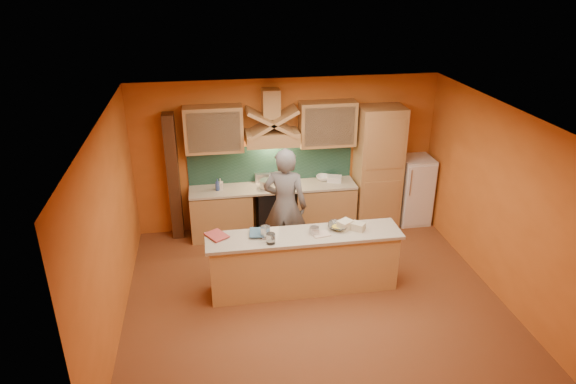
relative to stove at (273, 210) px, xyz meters
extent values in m
cube|color=brown|center=(0.30, -2.20, -0.45)|extent=(5.50, 5.00, 0.01)
cube|color=white|center=(0.30, -2.20, 2.35)|extent=(5.50, 5.00, 0.01)
cube|color=#CD6B28|center=(0.30, 0.30, 0.95)|extent=(5.50, 0.02, 2.80)
cube|color=#CD6B28|center=(0.30, -4.70, 0.95)|extent=(5.50, 0.02, 2.80)
cube|color=#CD6B28|center=(-2.45, -2.20, 0.95)|extent=(0.02, 5.00, 2.80)
cube|color=#CD6B28|center=(3.05, -2.20, 0.95)|extent=(0.02, 5.00, 2.80)
cube|color=tan|center=(-0.95, 0.00, -0.02)|extent=(1.10, 0.60, 0.86)
cube|color=tan|center=(0.95, 0.00, -0.02)|extent=(1.10, 0.60, 0.86)
cube|color=#BAB09D|center=(0.00, 0.00, 0.45)|extent=(3.00, 0.62, 0.04)
cube|color=black|center=(0.00, 0.00, 0.00)|extent=(0.60, 0.58, 0.90)
cube|color=#1B3C32|center=(0.00, 0.28, 0.80)|extent=(3.00, 0.03, 0.70)
cube|color=tan|center=(0.00, 0.05, 1.37)|extent=(0.92, 0.50, 0.24)
cube|color=tan|center=(0.00, 0.15, 1.95)|extent=(0.30, 0.30, 0.50)
cube|color=tan|center=(-1.00, 0.12, 1.55)|extent=(1.00, 0.35, 0.80)
cube|color=tan|center=(1.00, 0.12, 1.55)|extent=(1.00, 0.35, 0.80)
cube|color=tan|center=(1.95, 0.00, 0.70)|extent=(0.80, 0.60, 2.30)
cube|color=white|center=(2.70, 0.00, 0.20)|extent=(0.58, 0.60, 1.30)
cube|color=#472816|center=(-1.75, 0.15, 0.70)|extent=(0.20, 0.30, 2.30)
cube|color=#DBB070|center=(0.20, -1.90, -0.01)|extent=(2.80, 0.55, 0.88)
cube|color=#BAB09D|center=(0.20, -1.90, 0.47)|extent=(2.90, 0.62, 0.05)
imported|color=slate|center=(0.06, -0.98, 0.54)|extent=(0.84, 0.69, 1.97)
cylinder|color=#BBBCC3|center=(-0.13, -0.08, 0.53)|extent=(0.28, 0.28, 0.16)
cylinder|color=silver|center=(0.05, 0.11, 0.52)|extent=(0.26, 0.26, 0.14)
imported|color=silver|center=(-0.94, 0.01, 0.57)|extent=(0.10, 0.10, 0.21)
imported|color=#364E95|center=(-0.99, -0.02, 0.58)|extent=(0.11, 0.11, 0.22)
imported|color=white|center=(0.96, 0.14, 0.51)|extent=(0.34, 0.34, 0.08)
cube|color=white|center=(1.14, 0.05, 0.52)|extent=(0.31, 0.28, 0.09)
imported|color=#B74241|center=(-1.18, -1.82, 0.51)|extent=(0.38, 0.41, 0.03)
imported|color=#3F698C|center=(-0.59, -1.78, 0.53)|extent=(0.26, 0.33, 0.02)
cylinder|color=silver|center=(-0.38, -1.90, 0.58)|extent=(0.15, 0.15, 0.18)
cylinder|color=silver|center=(-0.32, -2.08, 0.57)|extent=(0.17, 0.17, 0.15)
cube|color=silver|center=(0.35, -1.92, 0.54)|extent=(0.13, 0.13, 0.09)
imported|color=silver|center=(0.74, -1.81, 0.53)|extent=(0.41, 0.41, 0.08)
cube|color=beige|center=(0.44, -1.95, 0.50)|extent=(0.28, 0.23, 0.02)
cube|color=beige|center=(0.84, -1.83, 0.56)|extent=(0.27, 0.26, 0.14)
cube|color=beige|center=(1.02, -1.90, 0.55)|extent=(0.24, 0.23, 0.12)
camera|label=1|loc=(-1.11, -8.41, 4.15)|focal=32.00mm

